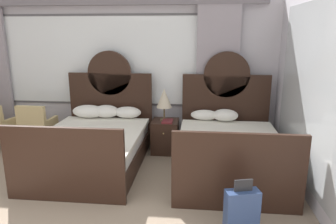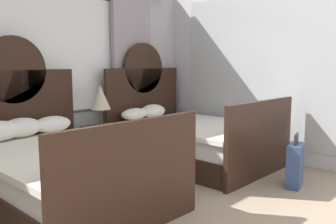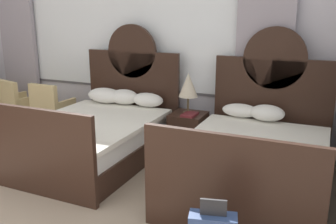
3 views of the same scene
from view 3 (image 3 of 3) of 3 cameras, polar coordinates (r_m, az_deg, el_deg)
name	(u,v)px [view 3 (image 3 of 3)]	position (r m, az deg, el deg)	size (l,w,h in m)	color
wall_back_window	(126,46)	(5.97, -6.54, 10.16)	(6.54, 0.22, 2.70)	silver
bed_near_window	(97,133)	(5.07, -10.96, -3.21)	(1.56, 2.21, 1.77)	black
bed_near_mirror	(254,159)	(4.26, 13.23, -7.10)	(1.56, 2.21, 1.77)	black
nightstand_between_beds	(188,133)	(5.18, 3.16, -3.35)	(0.46, 0.49, 0.58)	black
table_lamp_on_nightstand	(188,85)	(5.03, 3.18, 4.16)	(0.27, 0.27, 0.56)	brown
book_on_nightstand	(190,115)	(4.99, 3.38, -0.39)	(0.18, 0.26, 0.03)	maroon
armchair_by_window_left	(51,107)	(6.19, -17.76, 0.77)	(0.54, 0.54, 0.86)	tan
armchair_by_window_centre	(17,102)	(6.69, -22.42, 1.39)	(0.64, 0.64, 0.86)	tan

